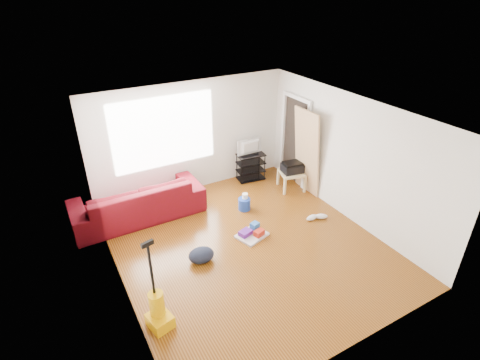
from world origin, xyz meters
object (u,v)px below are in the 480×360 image
backpack (202,261)px  vacuum (158,311)px  sofa (140,216)px  bucket (244,209)px  cleaning_tray (252,233)px  tv_stand (251,167)px  side_table (292,174)px

backpack → vacuum: vacuum is taller
sofa → bucket: 2.17m
cleaning_tray → tv_stand: bearing=59.8°
side_table → vacuum: (-3.95, -2.25, -0.10)m
vacuum → bucket: bearing=25.1°
sofa → cleaning_tray: bearing=134.4°
bucket → vacuum: bearing=-141.8°
side_table → bucket: size_ratio=2.56×
bucket → sofa: bearing=157.5°
tv_stand → backpack: (-2.29, -2.16, -0.34)m
side_table → backpack: side_table is taller
cleaning_tray → vacuum: (-2.22, -1.13, 0.21)m
cleaning_tray → vacuum: 2.50m
side_table → vacuum: size_ratio=0.46×
cleaning_tray → backpack: 1.15m
tv_stand → vacuum: size_ratio=0.49×
tv_stand → backpack: tv_stand is taller
tv_stand → backpack: bearing=-129.9°
side_table → tv_stand: bearing=124.3°
bucket → side_table: bearing=9.8°
sofa → backpack: bearing=105.8°
tv_stand → cleaning_tray: size_ratio=1.07×
sofa → backpack: sofa is taller
cleaning_tray → bucket: bearing=69.2°
sofa → bucket: bearing=157.5°
sofa → cleaning_tray: 2.39m
side_table → cleaning_tray: 2.09m
tv_stand → bucket: bearing=-119.8°
backpack → sofa: bearing=111.4°
bucket → backpack: size_ratio=0.57×
cleaning_tray → vacuum: vacuum is taller
tv_stand → bucket: 1.41m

